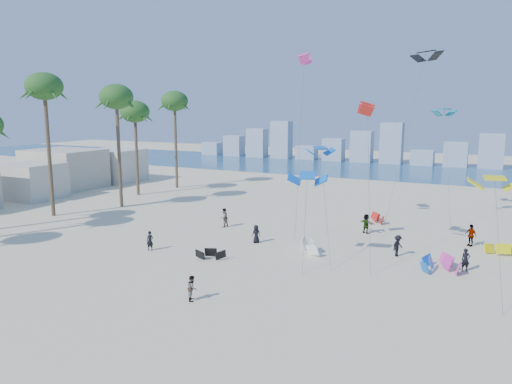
% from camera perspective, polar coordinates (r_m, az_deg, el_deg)
% --- Properties ---
extents(ground, '(220.00, 220.00, 0.00)m').
position_cam_1_polar(ground, '(30.80, -19.07, -12.53)').
color(ground, beige).
rests_on(ground, ground).
extents(ocean, '(220.00, 220.00, 0.00)m').
position_cam_1_polar(ocean, '(94.65, 13.64, 2.72)').
color(ocean, navy).
rests_on(ocean, ground).
extents(kitesurfer_near, '(0.67, 0.53, 1.60)m').
position_cam_1_polar(kitesurfer_near, '(40.30, -12.43, -5.66)').
color(kitesurfer_near, black).
rests_on(kitesurfer_near, ground).
extents(kitesurfer_mid, '(0.87, 0.94, 1.54)m').
position_cam_1_polar(kitesurfer_mid, '(29.86, -7.54, -11.18)').
color(kitesurfer_mid, gray).
rests_on(kitesurfer_mid, ground).
extents(kitesurfers_far, '(22.86, 8.53, 1.87)m').
position_cam_1_polar(kitesurfers_far, '(42.91, 11.09, -4.54)').
color(kitesurfers_far, black).
rests_on(kitesurfers_far, ground).
extents(grounded_kites, '(23.10, 19.92, 0.99)m').
position_cam_1_polar(grounded_kites, '(40.11, 14.94, -6.37)').
color(grounded_kites, black).
rests_on(grounded_kites, ground).
extents(flying_kites, '(25.98, 33.46, 18.57)m').
position_cam_1_polar(flying_kites, '(41.58, 21.02, 10.18)').
color(flying_kites, blue).
rests_on(flying_kites, ground).
extents(palm_row, '(8.05, 44.80, 15.35)m').
position_cam_1_polar(palm_row, '(55.02, -23.31, 9.65)').
color(palm_row, brown).
rests_on(palm_row, ground).
extents(beachfront_buildings, '(11.50, 43.00, 6.00)m').
position_cam_1_polar(beachfront_buildings, '(68.40, -26.67, 1.50)').
color(beachfront_buildings, beige).
rests_on(beachfront_buildings, ground).
extents(distant_skyline, '(85.00, 3.00, 8.40)m').
position_cam_1_polar(distant_skyline, '(104.31, 14.32, 5.05)').
color(distant_skyline, '#9EADBF').
rests_on(distant_skyline, ground).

